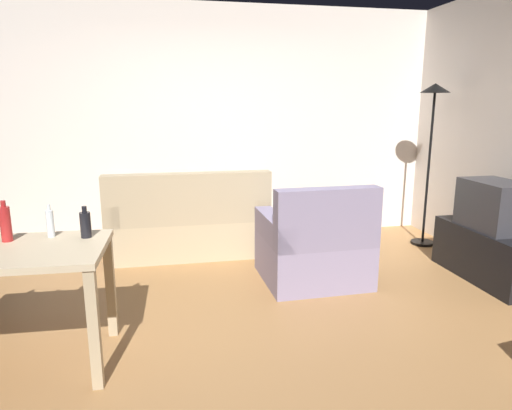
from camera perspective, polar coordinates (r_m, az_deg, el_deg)
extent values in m
cube|color=#9E7042|center=(3.63, 0.00, -13.61)|extent=(5.20, 4.40, 0.02)
cube|color=silver|center=(5.43, -4.63, 10.04)|extent=(5.20, 0.10, 2.70)
cube|color=tan|center=(5.04, -8.51, -3.55)|extent=(1.68, 0.84, 0.40)
cube|color=tan|center=(4.60, -8.48, 0.79)|extent=(1.68, 0.16, 0.52)
cube|color=tan|center=(5.05, -0.01, 0.26)|extent=(0.16, 0.84, 0.22)
cube|color=tan|center=(4.99, -17.36, -0.49)|extent=(0.16, 0.84, 0.22)
cube|color=black|center=(4.71, 27.30, -5.51)|extent=(0.44, 1.10, 0.48)
cube|color=#2D2D33|center=(4.60, 27.88, -0.05)|extent=(0.40, 0.60, 0.44)
cylinder|color=black|center=(5.62, 20.22, -4.47)|extent=(0.26, 0.26, 0.03)
cylinder|color=black|center=(5.44, 20.91, 4.18)|extent=(0.03, 0.03, 1.68)
cone|color=black|center=(5.40, 21.67, 13.55)|extent=(0.32, 0.32, 0.10)
cube|color=tan|center=(2.77, -19.73, -14.58)|extent=(0.06, 0.06, 0.72)
cube|color=tan|center=(3.33, -17.88, -9.76)|extent=(0.06, 0.06, 0.72)
cylinder|color=brown|center=(5.64, 9.12, -2.77)|extent=(0.24, 0.24, 0.22)
sphere|color=#2D6B28|center=(5.57, 9.22, 0.01)|extent=(0.36, 0.36, 0.36)
cube|color=gray|center=(4.23, 7.09, -6.68)|extent=(0.92, 0.87, 0.40)
cube|color=slate|center=(3.80, 9.03, -1.76)|extent=(0.90, 0.19, 0.52)
cube|color=gray|center=(4.28, 11.87, -2.30)|extent=(0.18, 0.84, 0.22)
cube|color=gray|center=(4.03, 2.26, -2.96)|extent=(0.18, 0.84, 0.22)
cylinder|color=#AD2323|center=(3.19, -29.02, -2.13)|extent=(0.07, 0.07, 0.22)
cylinder|color=#AD2323|center=(3.16, -29.27, 0.14)|extent=(0.03, 0.03, 0.04)
cylinder|color=silver|center=(3.17, -24.50, -2.17)|extent=(0.05, 0.05, 0.17)
cylinder|color=silver|center=(3.15, -24.68, -0.28)|extent=(0.02, 0.02, 0.04)
cylinder|color=black|center=(3.07, -20.69, -2.36)|extent=(0.07, 0.07, 0.16)
cylinder|color=black|center=(3.05, -20.84, -0.51)|extent=(0.03, 0.03, 0.04)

